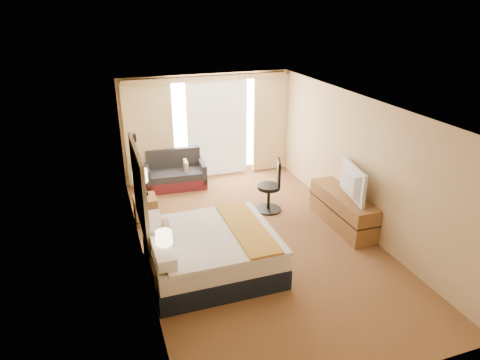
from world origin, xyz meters
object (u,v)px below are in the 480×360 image
object	(u,v)px
desk_chair	(272,189)
lamp_left	(164,239)
media_dresser	(342,210)
nightstand_left	(168,279)
nightstand_right	(146,209)
loveseat	(176,175)
floor_lamp	(134,154)
television	(347,181)
bed	(211,251)
lamp_right	(140,177)

from	to	relation	value
desk_chair	lamp_left	size ratio (longest dim) A/B	2.18
lamp_left	media_dresser	bearing A→B (deg)	14.99
nightstand_left	lamp_left	distance (m)	0.68
nightstand_right	loveseat	bearing A→B (deg)	59.79
media_dresser	floor_lamp	xyz separation A→B (m)	(-3.73, 2.59, 0.74)
nightstand_right	media_dresser	world-z (taller)	media_dresser
nightstand_right	television	size ratio (longest dim) A/B	0.48
loveseat	desk_chair	world-z (taller)	desk_chair
nightstand_left	nightstand_right	distance (m)	2.50
loveseat	television	bearing A→B (deg)	-45.81
bed	floor_lamp	xyz separation A→B (m)	(-0.84, 3.24, 0.72)
floor_lamp	desk_chair	world-z (taller)	floor_lamp
nightstand_left	loveseat	world-z (taller)	loveseat
bed	desk_chair	distance (m)	2.52
floor_lamp	lamp_left	bearing A→B (deg)	-89.46
nightstand_left	bed	distance (m)	0.91
nightstand_left	lamp_left	world-z (taller)	lamp_left
lamp_right	nightstand_left	bearing A→B (deg)	-88.67
loveseat	lamp_right	size ratio (longest dim) A/B	2.36
desk_chair	nightstand_left	bearing A→B (deg)	-120.47
loveseat	media_dresser	bearing A→B (deg)	-44.07
media_dresser	bed	xyz separation A→B (m)	(-2.89, -0.65, 0.02)
loveseat	television	xyz separation A→B (m)	(2.72, -3.17, 0.73)
lamp_right	television	size ratio (longest dim) A/B	0.55
loveseat	television	world-z (taller)	television
nightstand_left	lamp_right	distance (m)	2.55
media_dresser	lamp_left	distance (m)	3.87
lamp_left	nightstand_left	bearing A→B (deg)	-93.47
floor_lamp	lamp_right	xyz separation A→B (m)	(-0.03, -1.20, -0.06)
loveseat	floor_lamp	bearing A→B (deg)	-151.00
nightstand_right	desk_chair	xyz separation A→B (m)	(2.63, -0.36, 0.24)
lamp_right	desk_chair	bearing A→B (deg)	-6.29
lamp_left	lamp_right	size ratio (longest dim) A/B	0.84
loveseat	lamp_right	xyz separation A→B (m)	(-0.98, -1.65, 0.74)
floor_lamp	lamp_right	bearing A→B (deg)	-91.28
media_dresser	television	world-z (taller)	television
nightstand_right	lamp_right	distance (m)	0.76
bed	television	world-z (taller)	television
television	nightstand_right	bearing A→B (deg)	77.74
desk_chair	bed	bearing A→B (deg)	-115.89
nightstand_right	television	xyz separation A→B (m)	(3.65, -1.58, 0.75)
media_dresser	lamp_right	world-z (taller)	lamp_right
media_dresser	bed	world-z (taller)	bed
desk_chair	lamp_left	bearing A→B (deg)	-121.23
lamp_left	television	xyz separation A→B (m)	(3.65, 0.86, 0.07)
nightstand_right	floor_lamp	bearing A→B (deg)	91.51
loveseat	nightstand_left	bearing A→B (deg)	-99.19
nightstand_right	floor_lamp	xyz separation A→B (m)	(-0.03, 1.14, 0.82)
desk_chair	television	world-z (taller)	television
nightstand_right	lamp_left	xyz separation A→B (m)	(0.00, -2.44, 0.68)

